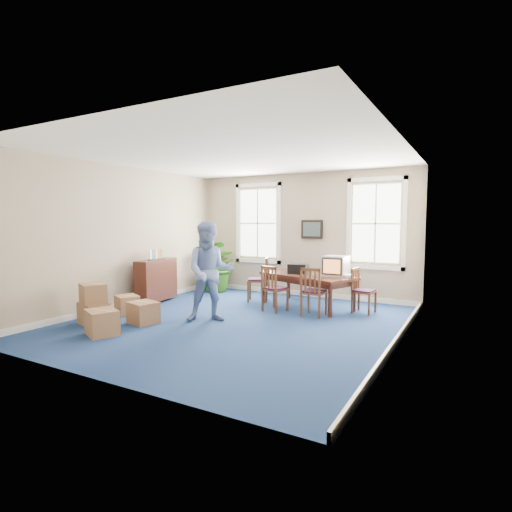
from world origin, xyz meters
The scene contains 25 objects.
floor centered at (0.00, 0.00, 0.00)m, with size 6.50×6.50×0.00m, color navy.
ceiling centered at (0.00, 0.00, 3.20)m, with size 6.50×6.50×0.00m, color white.
wall_back centered at (0.00, 3.25, 1.60)m, with size 6.50×6.50×0.00m, color tan.
wall_front centered at (0.00, -3.25, 1.60)m, with size 6.50×6.50×0.00m, color tan.
wall_left centered at (-3.00, 0.00, 1.60)m, with size 6.50×6.50×0.00m, color tan.
wall_right centered at (3.00, 0.00, 1.60)m, with size 6.50×6.50×0.00m, color tan.
baseboard_back centered at (0.00, 3.22, 0.06)m, with size 6.00×0.04×0.12m, color white.
baseboard_left centered at (-2.97, 0.00, 0.06)m, with size 0.04×6.50×0.12m, color white.
baseboard_right centered at (2.97, 0.00, 0.06)m, with size 0.04×6.50×0.12m, color white.
window_left centered at (-1.30, 3.23, 1.90)m, with size 1.40×0.12×2.20m, color white, non-canonical shape.
window_right centered at (1.90, 3.23, 1.90)m, with size 1.40×0.12×2.20m, color white, non-canonical shape.
wall_picture centered at (0.30, 3.20, 1.75)m, with size 0.58×0.06×0.48m, color black, non-canonical shape.
conference_table centered at (0.67, 1.99, 0.37)m, with size 2.20×1.00×0.75m, color #421D15, non-canonical shape.
crt_tv centered at (1.32, 2.04, 0.97)m, with size 0.49×0.54×0.45m, color #B7B7BC, non-canonical shape.
game_console centered at (1.62, 1.99, 0.78)m, with size 0.18×0.22×0.06m, color white.
equipment_bag centered at (0.42, 2.04, 0.86)m, with size 0.44×0.29×0.22m, color black.
chair_near_left centered at (0.22, 1.24, 0.50)m, with size 0.45×0.45×1.00m, color brown, non-canonical shape.
chair_near_right centered at (1.12, 1.24, 0.51)m, with size 0.46×0.46×1.02m, color brown, non-canonical shape.
chair_end_left centered at (-0.63, 1.99, 0.54)m, with size 0.48×0.48×1.08m, color brown, non-canonical shape.
chair_end_right centered at (1.97, 1.99, 0.48)m, with size 0.43×0.43×0.96m, color brown, non-canonical shape.
man centered at (-0.49, -0.18, 0.98)m, with size 0.95×0.74×1.95m, color #738DC3.
credenza centered at (-2.69, 0.68, 0.49)m, with size 0.36×1.25×0.99m, color #421D15.
brochure_rack centered at (-2.67, 0.68, 1.12)m, with size 0.11×0.60×0.27m, color #99999E, non-canonical shape.
potted_plant centered at (-2.25, 2.64, 0.72)m, with size 1.29×1.12×1.43m, color #245A13.
cardboard_boxes centered at (-2.10, -1.35, 0.41)m, with size 1.44×1.44×0.82m, color #A1714B, non-canonical shape.
Camera 1 is at (4.03, -6.47, 1.96)m, focal length 28.00 mm.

